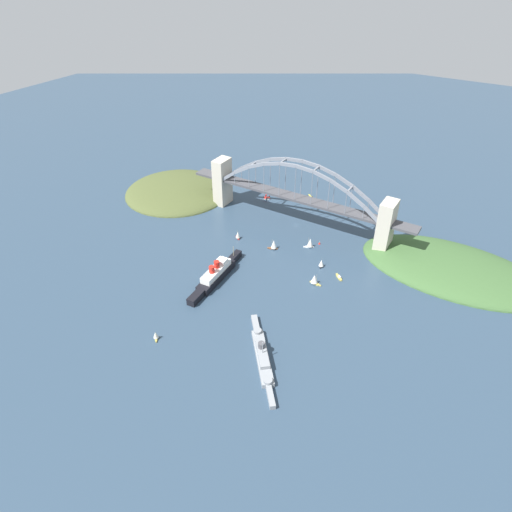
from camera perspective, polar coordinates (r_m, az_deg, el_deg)
ground_plane at (r=481.74m, az=4.98°, el=3.92°), size 1400.00×1400.00×0.00m
harbor_arch_bridge at (r=467.42m, az=5.15°, el=6.97°), size 244.64×20.61×69.88m
headland_west_shore at (r=451.30m, az=23.52°, el=-1.63°), size 165.96×92.41×21.32m
headland_east_shore at (r=551.87m, az=-9.51°, el=7.85°), size 121.09×120.00×21.27m
ocean_liner at (r=401.39m, az=-5.00°, el=-2.28°), size 14.28×81.98×17.92m
naval_cruiser at (r=333.57m, az=0.78°, el=-12.28°), size 58.19×69.30×16.67m
seaplane_taxiing_near_bridge at (r=530.88m, az=6.73°, el=7.23°), size 9.24×9.02×5.24m
seaplane_second_in_formation at (r=528.35m, az=1.29°, el=7.27°), size 8.19×10.38×4.60m
small_boat_0 at (r=444.53m, az=6.74°, el=1.67°), size 9.45×7.74×11.32m
small_boat_1 at (r=354.21m, az=-12.37°, el=-9.60°), size 5.79×6.26×8.05m
small_boat_2 at (r=410.83m, az=10.29°, el=-2.61°), size 8.71×8.52×2.18m
small_boat_3 at (r=439.21m, az=2.22°, el=1.46°), size 9.77×7.11×11.24m
small_boat_4 at (r=419.84m, az=8.13°, el=-0.88°), size 5.33×8.24×8.77m
small_boat_5 at (r=455.00m, az=-2.28°, el=2.63°), size 7.18×6.16×9.11m
small_boat_6 at (r=398.75m, az=7.29°, el=-2.86°), size 10.95×6.42×10.57m
channel_marker_buoy at (r=452.49m, az=7.90°, el=1.61°), size 2.20×2.20×2.75m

